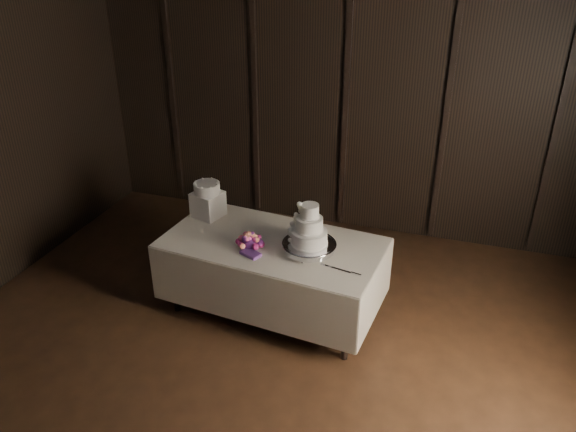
# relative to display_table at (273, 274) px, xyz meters

# --- Properties ---
(room) EXTENTS (6.08, 7.08, 3.08)m
(room) POSITION_rel_display_table_xyz_m (0.20, -1.55, 1.08)
(room) COLOR black
(room) RESTS_ON ground
(display_table) EXTENTS (2.08, 1.23, 0.76)m
(display_table) POSITION_rel_display_table_xyz_m (0.00, 0.00, 0.00)
(display_table) COLOR beige
(display_table) RESTS_ON ground
(cake_stand) EXTENTS (0.63, 0.63, 0.09)m
(cake_stand) POSITION_rel_display_table_xyz_m (0.37, -0.07, 0.39)
(cake_stand) COLOR silver
(cake_stand) RESTS_ON display_table
(wedding_cake) EXTENTS (0.35, 0.31, 0.38)m
(wedding_cake) POSITION_rel_display_table_xyz_m (0.34, -0.08, 0.58)
(wedding_cake) COLOR white
(wedding_cake) RESTS_ON cake_stand
(bouquet) EXTENTS (0.42, 0.47, 0.19)m
(bouquet) POSITION_rel_display_table_xyz_m (-0.15, -0.16, 0.41)
(bouquet) COLOR #E44F7D
(bouquet) RESTS_ON display_table
(box_pedestal) EXTENTS (0.32, 0.32, 0.25)m
(box_pedestal) POSITION_rel_display_table_xyz_m (-0.78, 0.30, 0.47)
(box_pedestal) COLOR white
(box_pedestal) RESTS_ON display_table
(small_cake) EXTENTS (0.27, 0.27, 0.10)m
(small_cake) POSITION_rel_display_table_xyz_m (-0.78, 0.30, 0.64)
(small_cake) COLOR white
(small_cake) RESTS_ON box_pedestal
(cake_knife) EXTENTS (0.37, 0.10, 0.01)m
(cake_knife) POSITION_rel_display_table_xyz_m (0.66, -0.26, 0.35)
(cake_knife) COLOR silver
(cake_knife) RESTS_ON display_table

